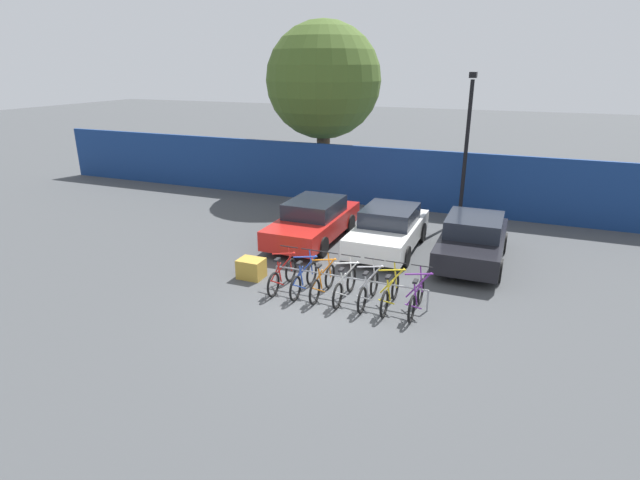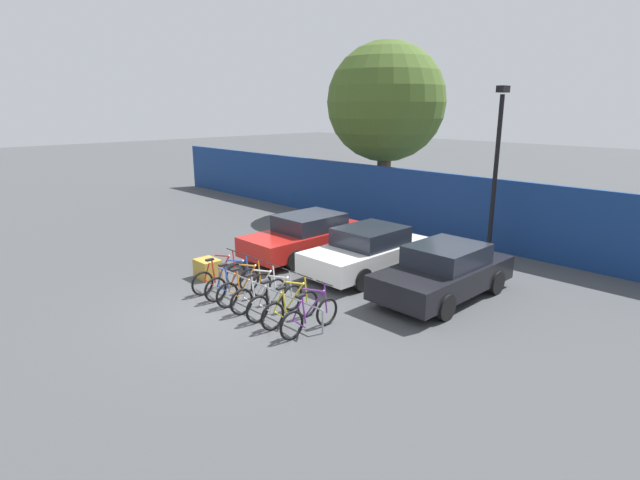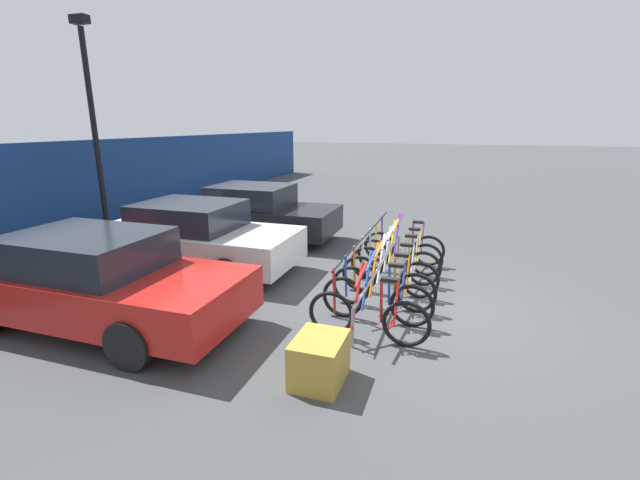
{
  "view_description": "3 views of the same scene",
  "coord_description": "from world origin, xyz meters",
  "px_view_note": "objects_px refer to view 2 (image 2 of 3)",
  "views": [
    {
      "loc": [
        4.12,
        -10.37,
        5.68
      ],
      "look_at": [
        -0.5,
        0.93,
        1.37
      ],
      "focal_mm": 28.0,
      "sensor_mm": 36.0,
      "label": 1
    },
    {
      "loc": [
        9.62,
        -6.33,
        4.85
      ],
      "look_at": [
        0.34,
        2.6,
        1.37
      ],
      "focal_mm": 28.0,
      "sensor_mm": 36.0,
      "label": 2
    },
    {
      "loc": [
        -6.71,
        -0.56,
        2.91
      ],
      "look_at": [
        0.39,
        1.82,
        0.87
      ],
      "focal_mm": 24.0,
      "sensor_mm": 36.0,
      "label": 3
    }
  ],
  "objects_px": {
    "bicycle_orange": "(245,288)",
    "car_black": "(444,272)",
    "bicycle_silver": "(275,301)",
    "car_white": "(368,251)",
    "bicycle_yellow": "(291,308)",
    "tree_behind_hoarding": "(386,103)",
    "bicycle_blue": "(233,283)",
    "bicycle_red": "(220,277)",
    "bike_rack": "(265,289)",
    "car_red": "(308,235)",
    "bicycle_white": "(259,294)",
    "lamp_post": "(496,165)",
    "cargo_crate": "(208,269)",
    "bicycle_purple": "(310,316)"
  },
  "relations": [
    {
      "from": "car_black",
      "to": "lamp_post",
      "type": "xyz_separation_m",
      "value": [
        -0.87,
        4.03,
        2.37
      ]
    },
    {
      "from": "bicycle_red",
      "to": "bicycle_white",
      "type": "distance_m",
      "value": 1.76
    },
    {
      "from": "bicycle_orange",
      "to": "bicycle_yellow",
      "type": "distance_m",
      "value": 1.78
    },
    {
      "from": "bicycle_purple",
      "to": "cargo_crate",
      "type": "distance_m",
      "value": 4.73
    },
    {
      "from": "bicycle_white",
      "to": "car_black",
      "type": "relative_size",
      "value": 0.41
    },
    {
      "from": "bicycle_white",
      "to": "bicycle_silver",
      "type": "xyz_separation_m",
      "value": [
        0.63,
        0.0,
        0.0
      ]
    },
    {
      "from": "bicycle_white",
      "to": "car_red",
      "type": "bearing_deg",
      "value": 122.85
    },
    {
      "from": "bicycle_yellow",
      "to": "bike_rack",
      "type": "bearing_deg",
      "value": 169.05
    },
    {
      "from": "bicycle_blue",
      "to": "bicycle_yellow",
      "type": "distance_m",
      "value": 2.31
    },
    {
      "from": "bicycle_silver",
      "to": "car_white",
      "type": "relative_size",
      "value": 0.41
    },
    {
      "from": "bicycle_orange",
      "to": "car_black",
      "type": "distance_m",
      "value": 5.15
    },
    {
      "from": "lamp_post",
      "to": "cargo_crate",
      "type": "height_order",
      "value": "lamp_post"
    },
    {
      "from": "bicycle_white",
      "to": "car_black",
      "type": "distance_m",
      "value": 4.78
    },
    {
      "from": "lamp_post",
      "to": "car_red",
      "type": "bearing_deg",
      "value": -136.91
    },
    {
      "from": "bicycle_white",
      "to": "tree_behind_hoarding",
      "type": "bearing_deg",
      "value": 114.78
    },
    {
      "from": "car_red",
      "to": "car_white",
      "type": "height_order",
      "value": "same"
    },
    {
      "from": "bicycle_red",
      "to": "car_red",
      "type": "bearing_deg",
      "value": 104.03
    },
    {
      "from": "bicycle_silver",
      "to": "bicycle_orange",
      "type": "bearing_deg",
      "value": -176.36
    },
    {
      "from": "bicycle_orange",
      "to": "car_black",
      "type": "relative_size",
      "value": 0.41
    },
    {
      "from": "bicycle_silver",
      "to": "bicycle_yellow",
      "type": "height_order",
      "value": "same"
    },
    {
      "from": "bicycle_yellow",
      "to": "car_black",
      "type": "height_order",
      "value": "car_black"
    },
    {
      "from": "tree_behind_hoarding",
      "to": "cargo_crate",
      "type": "bearing_deg",
      "value": -79.06
    },
    {
      "from": "bicycle_blue",
      "to": "bicycle_white",
      "type": "height_order",
      "value": "same"
    },
    {
      "from": "bike_rack",
      "to": "bicycle_yellow",
      "type": "bearing_deg",
      "value": -7.41
    },
    {
      "from": "bicycle_blue",
      "to": "bicycle_red",
      "type": "bearing_deg",
      "value": 179.75
    },
    {
      "from": "bicycle_purple",
      "to": "lamp_post",
      "type": "bearing_deg",
      "value": 92.33
    },
    {
      "from": "bike_rack",
      "to": "bicycle_silver",
      "type": "xyz_separation_m",
      "value": [
        0.59,
        -0.15,
        -0.11
      ]
    },
    {
      "from": "bike_rack",
      "to": "car_white",
      "type": "height_order",
      "value": "car_white"
    },
    {
      "from": "bicycle_purple",
      "to": "car_black",
      "type": "xyz_separation_m",
      "value": [
        0.85,
        3.95,
        0.31
      ]
    },
    {
      "from": "bicycle_white",
      "to": "lamp_post",
      "type": "height_order",
      "value": "lamp_post"
    },
    {
      "from": "bike_rack",
      "to": "car_white",
      "type": "bearing_deg",
      "value": 89.45
    },
    {
      "from": "car_red",
      "to": "bicycle_white",
      "type": "bearing_deg",
      "value": -57.43
    },
    {
      "from": "bicycle_orange",
      "to": "cargo_crate",
      "type": "distance_m",
      "value": 2.31
    },
    {
      "from": "bicycle_white",
      "to": "car_red",
      "type": "distance_m",
      "value": 4.67
    },
    {
      "from": "bicycle_purple",
      "to": "cargo_crate",
      "type": "relative_size",
      "value": 2.44
    },
    {
      "from": "bicycle_yellow",
      "to": "tree_behind_hoarding",
      "type": "distance_m",
      "value": 13.2
    },
    {
      "from": "bike_rack",
      "to": "car_red",
      "type": "relative_size",
      "value": 0.91
    },
    {
      "from": "car_red",
      "to": "bicycle_blue",
      "type": "bearing_deg",
      "value": -70.7
    },
    {
      "from": "bicycle_white",
      "to": "bicycle_silver",
      "type": "distance_m",
      "value": 0.63
    },
    {
      "from": "bicycle_purple",
      "to": "car_white",
      "type": "xyz_separation_m",
      "value": [
        -1.76,
        3.99,
        0.31
      ]
    },
    {
      "from": "bike_rack",
      "to": "car_black",
      "type": "height_order",
      "value": "car_black"
    },
    {
      "from": "bicycle_red",
      "to": "bicycle_yellow",
      "type": "relative_size",
      "value": 1.0
    },
    {
      "from": "bicycle_white",
      "to": "car_red",
      "type": "height_order",
      "value": "car_red"
    },
    {
      "from": "bicycle_blue",
      "to": "bike_rack",
      "type": "bearing_deg",
      "value": 6.99
    },
    {
      "from": "bicycle_white",
      "to": "tree_behind_hoarding",
      "type": "height_order",
      "value": "tree_behind_hoarding"
    },
    {
      "from": "lamp_post",
      "to": "bike_rack",
      "type": "bearing_deg",
      "value": -102.81
    },
    {
      "from": "bicycle_yellow",
      "to": "cargo_crate",
      "type": "bearing_deg",
      "value": 172.0
    },
    {
      "from": "bicycle_blue",
      "to": "cargo_crate",
      "type": "height_order",
      "value": "bicycle_blue"
    },
    {
      "from": "bike_rack",
      "to": "bicycle_blue",
      "type": "height_order",
      "value": "bicycle_blue"
    },
    {
      "from": "bicycle_blue",
      "to": "car_black",
      "type": "distance_m",
      "value": 5.5
    }
  ]
}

